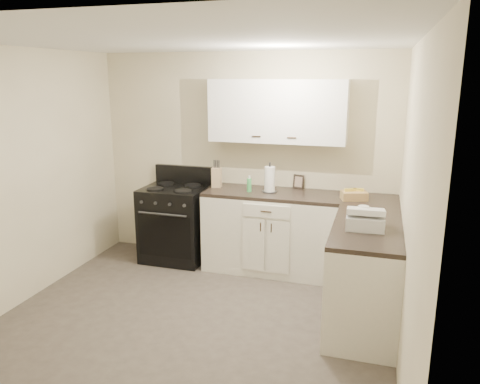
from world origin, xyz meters
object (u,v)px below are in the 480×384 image
(paper_towel, at_px, (270,179))
(wicker_basket, at_px, (354,195))
(stove, at_px, (176,223))
(countertop_grill, at_px, (365,221))
(knife_block, at_px, (217,177))

(paper_towel, xyz_separation_m, wicker_basket, (0.94, -0.07, -0.10))
(paper_towel, bearing_deg, wicker_basket, -3.95)
(stove, distance_m, countertop_grill, 2.53)
(stove, relative_size, knife_block, 3.89)
(countertop_grill, bearing_deg, wicker_basket, 96.67)
(knife_block, distance_m, paper_towel, 0.66)
(knife_block, xyz_separation_m, paper_towel, (0.65, -0.05, 0.03))
(knife_block, height_order, paper_towel, paper_towel)
(stove, distance_m, wicker_basket, 2.18)
(countertop_grill, bearing_deg, stove, 154.02)
(stove, bearing_deg, wicker_basket, -1.14)
(paper_towel, distance_m, wicker_basket, 0.95)
(wicker_basket, xyz_separation_m, countertop_grill, (0.15, -0.95, 0.01))
(paper_towel, distance_m, countertop_grill, 1.50)
(knife_block, distance_m, countertop_grill, 2.05)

